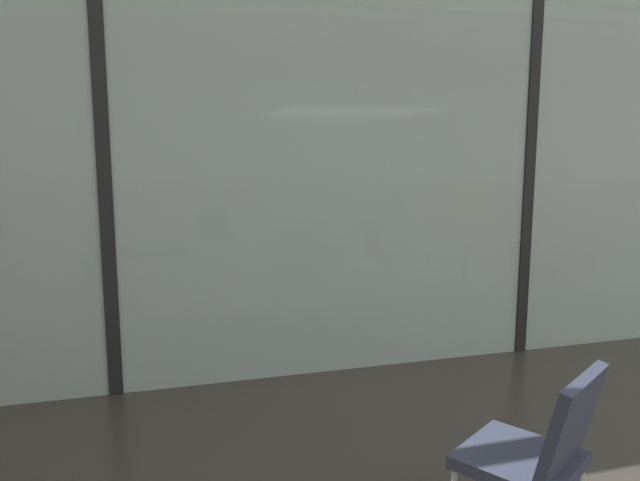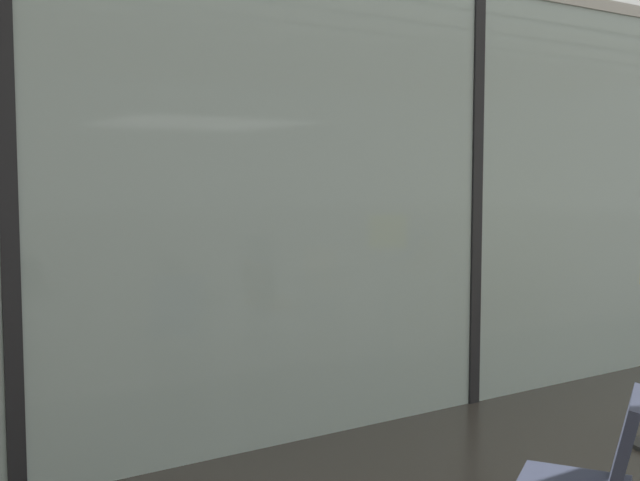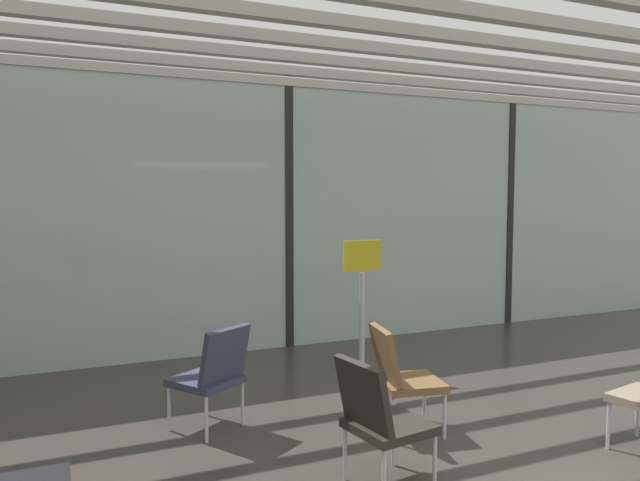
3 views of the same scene
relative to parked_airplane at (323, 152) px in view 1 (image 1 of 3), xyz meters
The scene contains 5 objects.
glass_curtain_wall 5.21m from the parked_airplane, 85.94° to the right, with size 14.00×0.08×3.25m, color #A3B7B2.
window_mullion_0 6.06m from the parked_airplane, 121.11° to the right, with size 0.10×0.12×3.25m, color black.
window_mullion_1 5.21m from the parked_airplane, 85.94° to the right, with size 0.10×0.12×3.25m, color black.
parked_airplane is the anchor object (origin of this frame).
lounge_chair_5 7.77m from the parked_airplane, 98.94° to the right, with size 0.69×0.70×0.87m.
Camera 1 is at (-3.14, 0.83, 1.77)m, focal length 31.97 mm.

